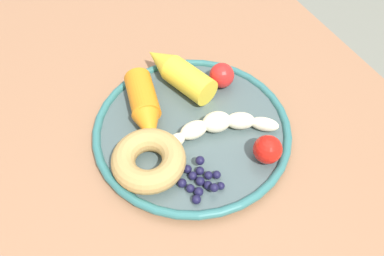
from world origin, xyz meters
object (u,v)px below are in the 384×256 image
(donut, at_px, (149,160))
(carrot_yellow, at_px, (177,72))
(dining_table, at_px, (164,175))
(tomato_mid, at_px, (222,75))
(carrot_orange, at_px, (145,109))
(tomato_near, at_px, (268,149))
(blueberry_pile, at_px, (200,180))
(plate, at_px, (192,129))
(banana, at_px, (218,126))

(donut, bearing_deg, carrot_yellow, 142.08)
(dining_table, height_order, tomato_mid, tomato_mid)
(carrot_orange, distance_m, tomato_near, 0.18)
(tomato_near, bearing_deg, tomato_mid, 175.41)
(tomato_near, distance_m, tomato_mid, 0.15)
(tomato_mid, bearing_deg, blueberry_pile, -37.10)
(carrot_orange, xyz_separation_m, donut, (0.08, -0.03, -0.00))
(plate, distance_m, blueberry_pile, 0.09)
(dining_table, xyz_separation_m, donut, (0.05, -0.03, 0.13))
(plate, relative_size, tomato_mid, 7.35)
(donut, relative_size, blueberry_pile, 1.71)
(tomato_near, bearing_deg, banana, -150.71)
(donut, bearing_deg, banana, 96.50)
(banana, xyz_separation_m, donut, (0.01, -0.11, 0.00))
(banana, bearing_deg, carrot_orange, -129.77)
(carrot_yellow, distance_m, blueberry_pile, 0.19)
(donut, relative_size, tomato_mid, 2.53)
(banana, bearing_deg, blueberry_pile, -42.90)
(plate, xyz_separation_m, donut, (0.03, -0.08, 0.02))
(plate, bearing_deg, banana, 53.24)
(banana, xyz_separation_m, tomato_near, (0.07, 0.04, 0.01))
(banana, distance_m, carrot_yellow, 0.12)
(carrot_yellow, bearing_deg, carrot_orange, -56.81)
(blueberry_pile, distance_m, tomato_near, 0.10)
(plate, relative_size, blueberry_pile, 4.97)
(dining_table, relative_size, banana, 6.62)
(tomato_near, relative_size, tomato_mid, 1.01)
(carrot_orange, height_order, carrot_yellow, carrot_yellow)
(blueberry_pile, bearing_deg, dining_table, -170.64)
(tomato_near, xyz_separation_m, tomato_mid, (-0.15, 0.01, -0.00))
(blueberry_pile, relative_size, tomato_mid, 1.48)
(blueberry_pile, bearing_deg, tomato_mid, 142.90)
(banana, bearing_deg, donut, -83.50)
(carrot_yellow, distance_m, tomato_near, 0.19)
(tomato_near, height_order, tomato_mid, same)
(carrot_orange, xyz_separation_m, carrot_yellow, (-0.05, 0.07, 0.00))
(tomato_mid, bearing_deg, tomato_near, -4.59)
(donut, relative_size, tomato_near, 2.52)
(plate, bearing_deg, dining_table, -103.47)
(tomato_mid, bearing_deg, carrot_orange, -84.50)
(plate, xyz_separation_m, carrot_orange, (-0.05, -0.05, 0.02))
(dining_table, bearing_deg, carrot_yellow, 141.08)
(dining_table, xyz_separation_m, tomato_mid, (-0.05, 0.12, 0.13))
(plate, height_order, tomato_mid, tomato_mid)
(donut, bearing_deg, tomato_near, 69.35)
(dining_table, relative_size, plate, 4.04)
(carrot_yellow, height_order, donut, carrot_yellow)
(banana, height_order, carrot_orange, carrot_orange)
(carrot_yellow, bearing_deg, banana, 4.52)
(tomato_mid, bearing_deg, banana, -31.73)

